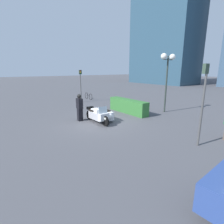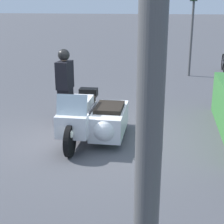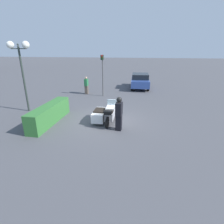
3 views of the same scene
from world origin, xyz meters
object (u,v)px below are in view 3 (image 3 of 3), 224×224
hedge_bush_curbside (50,114)px  twin_lamp_post (19,54)px  traffic_light_near (102,70)px  parked_car_background (140,81)px  officer_rider (119,113)px  pedestrian_bystander (86,85)px  police_motorcycle (105,113)px

hedge_bush_curbside → twin_lamp_post: (1.57, 2.45, 3.13)m
traffic_light_near → parked_car_background: size_ratio=0.83×
hedge_bush_curbside → officer_rider: bearing=-94.0°
officer_rider → pedestrian_bystander: bearing=-56.2°
officer_rider → parked_car_background: (10.63, -0.75, -0.12)m
officer_rider → pedestrian_bystander: officer_rider is taller
twin_lamp_post → parked_car_background: (8.78, -7.17, -2.84)m
officer_rider → pedestrian_bystander: size_ratio=1.11×
hedge_bush_curbside → traffic_light_near: bearing=-14.2°
officer_rider → parked_car_background: 10.66m
traffic_light_near → pedestrian_bystander: size_ratio=2.22×
police_motorcycle → hedge_bush_curbside: bearing=103.6°
parked_car_background → hedge_bush_curbside: bearing=152.9°
parked_car_background → pedestrian_bystander: size_ratio=2.67×
hedge_bush_curbside → pedestrian_bystander: pedestrian_bystander is taller
officer_rider → parked_car_background: size_ratio=0.42×
twin_lamp_post → traffic_light_near: 6.38m
police_motorcycle → traffic_light_near: 6.00m
traffic_light_near → twin_lamp_post: bearing=-35.8°
officer_rider → hedge_bush_curbside: size_ratio=0.48×
officer_rider → traffic_light_near: (6.60, 2.37, 1.37)m
officer_rider → hedge_bush_curbside: bearing=0.3°
traffic_light_near → pedestrian_bystander: bearing=-104.6°
officer_rider → traffic_light_near: bearing=-65.9°
traffic_light_near → pedestrian_bystander: 2.34m
parked_car_background → pedestrian_bystander: 5.92m
hedge_bush_curbside → traffic_light_near: traffic_light_near is taller
pedestrian_bystander → parked_car_background: bearing=-143.7°
police_motorcycle → parked_car_background: (9.56, -1.71, 0.35)m
police_motorcycle → traffic_light_near: traffic_light_near is taller
officer_rider → hedge_bush_curbside: officer_rider is taller
traffic_light_near → pedestrian_bystander: (0.59, 1.70, -1.50)m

